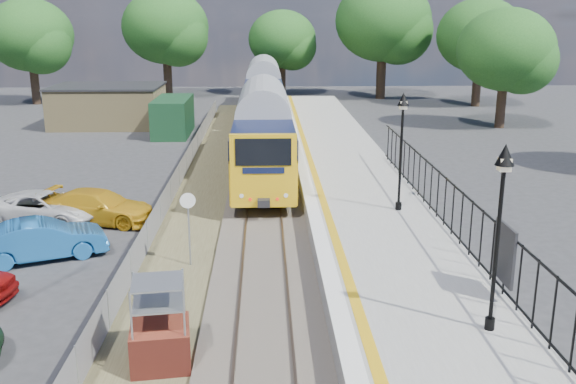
{
  "coord_description": "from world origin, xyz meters",
  "views": [
    {
      "loc": [
        0.08,
        -17.98,
        8.28
      ],
      "look_at": [
        0.9,
        4.77,
        2.0
      ],
      "focal_mm": 40.0,
      "sensor_mm": 36.0,
      "label": 1
    }
  ],
  "objects_px": {
    "car_blue": "(42,240)",
    "victorian_lamp_south": "(502,195)",
    "train": "(264,102)",
    "brick_plinth": "(160,325)",
    "speed_sign": "(188,217)",
    "car_yellow": "(99,207)",
    "victorian_lamp_north": "(402,124)",
    "car_white": "(45,208)"
  },
  "relations": [
    {
      "from": "brick_plinth",
      "to": "victorian_lamp_south",
      "type": "bearing_deg",
      "value": -0.77
    },
    {
      "from": "victorian_lamp_north",
      "to": "train",
      "type": "xyz_separation_m",
      "value": [
        -5.3,
        21.5,
        -1.96
      ]
    },
    {
      "from": "train",
      "to": "car_blue",
      "type": "distance_m",
      "value": 25.3
    },
    {
      "from": "brick_plinth",
      "to": "car_yellow",
      "type": "relative_size",
      "value": 0.48
    },
    {
      "from": "victorian_lamp_south",
      "to": "victorian_lamp_north",
      "type": "relative_size",
      "value": 1.0
    },
    {
      "from": "speed_sign",
      "to": "victorian_lamp_north",
      "type": "bearing_deg",
      "value": 10.8
    },
    {
      "from": "victorian_lamp_south",
      "to": "brick_plinth",
      "type": "bearing_deg",
      "value": 179.23
    },
    {
      "from": "brick_plinth",
      "to": "car_blue",
      "type": "height_order",
      "value": "brick_plinth"
    },
    {
      "from": "train",
      "to": "car_blue",
      "type": "xyz_separation_m",
      "value": [
        -7.75,
        -24.03,
        -1.63
      ]
    },
    {
      "from": "speed_sign",
      "to": "car_white",
      "type": "xyz_separation_m",
      "value": [
        -6.47,
        5.0,
        -1.1
      ]
    },
    {
      "from": "victorian_lamp_south",
      "to": "brick_plinth",
      "type": "distance_m",
      "value": 8.62
    },
    {
      "from": "victorian_lamp_south",
      "to": "car_blue",
      "type": "height_order",
      "value": "victorian_lamp_south"
    },
    {
      "from": "speed_sign",
      "to": "car_yellow",
      "type": "xyz_separation_m",
      "value": [
        -4.28,
        5.0,
        -1.08
      ]
    },
    {
      "from": "victorian_lamp_north",
      "to": "car_yellow",
      "type": "height_order",
      "value": "victorian_lamp_north"
    },
    {
      "from": "victorian_lamp_south",
      "to": "train",
      "type": "height_order",
      "value": "victorian_lamp_south"
    },
    {
      "from": "victorian_lamp_north",
      "to": "speed_sign",
      "type": "xyz_separation_m",
      "value": [
        -7.81,
        -3.45,
        -2.54
      ]
    },
    {
      "from": "victorian_lamp_south",
      "to": "train",
      "type": "xyz_separation_m",
      "value": [
        -5.5,
        31.5,
        -1.96
      ]
    },
    {
      "from": "car_blue",
      "to": "car_yellow",
      "type": "height_order",
      "value": "car_blue"
    },
    {
      "from": "victorian_lamp_north",
      "to": "speed_sign",
      "type": "height_order",
      "value": "victorian_lamp_north"
    },
    {
      "from": "victorian_lamp_south",
      "to": "brick_plinth",
      "type": "xyz_separation_m",
      "value": [
        -8.0,
        0.11,
        -3.21
      ]
    },
    {
      "from": "train",
      "to": "brick_plinth",
      "type": "xyz_separation_m",
      "value": [
        -2.5,
        -31.39,
        -1.25
      ]
    },
    {
      "from": "car_blue",
      "to": "victorian_lamp_south",
      "type": "bearing_deg",
      "value": -142.46
    },
    {
      "from": "victorian_lamp_north",
      "to": "train",
      "type": "height_order",
      "value": "victorian_lamp_north"
    },
    {
      "from": "car_blue",
      "to": "speed_sign",
      "type": "bearing_deg",
      "value": -122.94
    },
    {
      "from": "speed_sign",
      "to": "car_blue",
      "type": "height_order",
      "value": "speed_sign"
    },
    {
      "from": "car_blue",
      "to": "car_yellow",
      "type": "bearing_deg",
      "value": -36.24
    },
    {
      "from": "victorian_lamp_north",
      "to": "car_yellow",
      "type": "xyz_separation_m",
      "value": [
        -12.1,
        1.55,
        -3.62
      ]
    },
    {
      "from": "car_yellow",
      "to": "car_blue",
      "type": "bearing_deg",
      "value": -179.64
    },
    {
      "from": "victorian_lamp_north",
      "to": "speed_sign",
      "type": "distance_m",
      "value": 8.91
    },
    {
      "from": "victorian_lamp_south",
      "to": "car_yellow",
      "type": "height_order",
      "value": "victorian_lamp_south"
    },
    {
      "from": "train",
      "to": "car_blue",
      "type": "bearing_deg",
      "value": -107.88
    },
    {
      "from": "victorian_lamp_south",
      "to": "car_blue",
      "type": "distance_m",
      "value": 15.63
    },
    {
      "from": "train",
      "to": "brick_plinth",
      "type": "bearing_deg",
      "value": -94.55
    },
    {
      "from": "victorian_lamp_south",
      "to": "car_yellow",
      "type": "bearing_deg",
      "value": 136.78
    },
    {
      "from": "speed_sign",
      "to": "car_blue",
      "type": "xyz_separation_m",
      "value": [
        -5.24,
        0.91,
        -1.05
      ]
    },
    {
      "from": "car_yellow",
      "to": "brick_plinth",
      "type": "bearing_deg",
      "value": -145.89
    },
    {
      "from": "brick_plinth",
      "to": "speed_sign",
      "type": "xyz_separation_m",
      "value": [
        -0.01,
        6.45,
        0.67
      ]
    },
    {
      "from": "brick_plinth",
      "to": "car_white",
      "type": "distance_m",
      "value": 13.16
    },
    {
      "from": "car_blue",
      "to": "car_white",
      "type": "bearing_deg",
      "value": -6.3
    },
    {
      "from": "victorian_lamp_north",
      "to": "train",
      "type": "relative_size",
      "value": 0.11
    },
    {
      "from": "speed_sign",
      "to": "brick_plinth",
      "type": "bearing_deg",
      "value": -102.9
    },
    {
      "from": "victorian_lamp_south",
      "to": "car_blue",
      "type": "relative_size",
      "value": 1.06
    }
  ]
}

